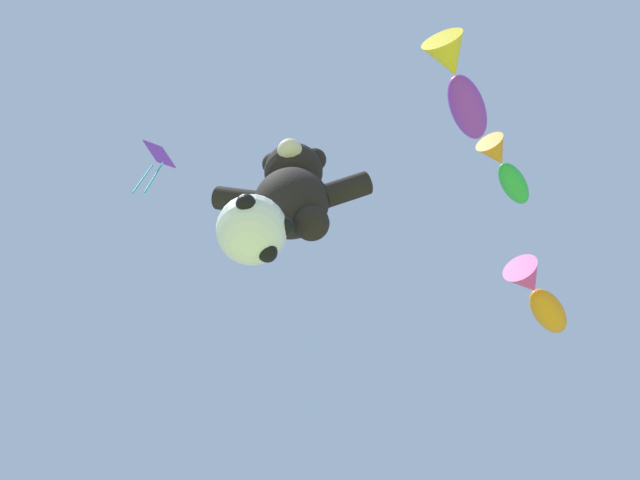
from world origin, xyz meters
TOP-DOWN VIEW (x-y plane):
  - teddy_bear_kite at (0.59, 6.06)m, footprint 2.51×1.10m
  - soccer_ball_kite at (0.14, 5.78)m, footprint 1.07×1.07m
  - fish_kite_violet at (3.57, 5.50)m, footprint 1.29×2.14m
  - fish_kite_emerald at (4.59, 7.66)m, footprint 1.22×1.70m
  - fish_kite_tangerine at (5.16, 10.29)m, footprint 1.55×2.09m
  - diamond_kite at (-2.40, 6.80)m, footprint 0.56×0.71m

SIDE VIEW (x-z plane):
  - soccer_ball_kite at x=0.14m, z-range 9.50..10.48m
  - teddy_bear_kite at x=0.59m, z-range 10.22..12.77m
  - fish_kite_tangerine at x=5.16m, z-range 13.40..14.17m
  - fish_kite_violet at x=3.57m, z-range 13.55..14.31m
  - fish_kite_emerald at x=4.59m, z-range 14.33..14.92m
  - diamond_kite at x=-2.40m, z-range 13.71..16.03m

